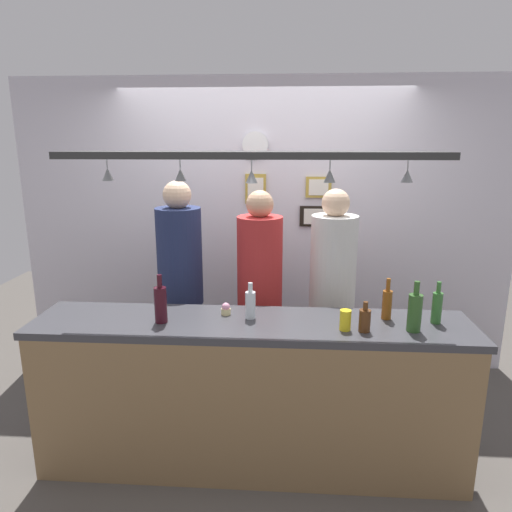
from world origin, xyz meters
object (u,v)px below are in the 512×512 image
object	(u,v)px
bottle_champagne_green	(415,312)
person_left_navy_shirt	(180,273)
picture_frame_crest	(256,189)
picture_frame_lower_pair	(317,216)
wall_clock	(255,145)
person_middle_red_shirt	(260,280)
bottle_beer_green_import	(437,307)
bottle_beer_amber_tall	(387,303)
drink_can	(345,320)
picture_frame_upper_small	(318,187)
cupcake	(226,309)
bottle_soda_clear	(250,304)
bottle_beer_brown_stubby	(365,320)
bottle_wine_dark_red	(161,304)
person_right_white_patterned_shirt	(333,281)

from	to	relation	value
bottle_champagne_green	person_left_navy_shirt	bearing A→B (deg)	153.39
picture_frame_crest	picture_frame_lower_pair	bearing A→B (deg)	0.00
wall_clock	bottle_champagne_green	bearing A→B (deg)	-55.45
person_middle_red_shirt	bottle_beer_green_import	size ratio (longest dim) A/B	6.59
bottle_beer_amber_tall	bottle_champagne_green	bearing A→B (deg)	-57.21
person_middle_red_shirt	bottle_beer_amber_tall	bearing A→B (deg)	-35.73
drink_can	picture_frame_upper_small	xyz separation A→B (m)	(-0.08, 1.50, 0.63)
person_left_navy_shirt	bottle_beer_amber_tall	world-z (taller)	person_left_navy_shirt
bottle_champagne_green	cupcake	bearing A→B (deg)	170.54
bottle_soda_clear	cupcake	xyz separation A→B (m)	(-0.16, 0.05, -0.06)
picture_frame_crest	drink_can	bearing A→B (deg)	-67.43
wall_clock	bottle_beer_amber_tall	bearing A→B (deg)	-55.21
bottle_beer_amber_tall	picture_frame_upper_small	size ratio (longest dim) A/B	1.18
bottle_beer_brown_stubby	drink_can	distance (m)	0.11
bottle_beer_amber_tall	bottle_soda_clear	bearing A→B (deg)	-176.74
bottle_wine_dark_red	bottle_beer_green_import	xyz separation A→B (m)	(1.66, 0.10, -0.01)
bottle_champagne_green	bottle_wine_dark_red	xyz separation A→B (m)	(-1.50, 0.04, -0.00)
person_left_navy_shirt	bottle_beer_green_import	size ratio (longest dim) A/B	6.85
person_right_white_patterned_shirt	picture_frame_crest	bearing A→B (deg)	131.13
bottle_beer_amber_tall	picture_frame_crest	distance (m)	1.69
person_middle_red_shirt	picture_frame_crest	distance (m)	0.95
person_middle_red_shirt	bottle_champagne_green	world-z (taller)	person_middle_red_shirt
bottle_soda_clear	drink_can	world-z (taller)	bottle_soda_clear
picture_frame_lower_pair	bottle_beer_green_import	bearing A→B (deg)	-64.52
picture_frame_crest	person_middle_red_shirt	bearing A→B (deg)	-83.68
person_right_white_patterned_shirt	bottle_wine_dark_red	world-z (taller)	person_right_white_patterned_shirt
person_middle_red_shirt	picture_frame_upper_small	xyz separation A→B (m)	(0.47, 0.72, 0.64)
bottle_beer_green_import	cupcake	size ratio (longest dim) A/B	3.33
bottle_beer_brown_stubby	bottle_beer_green_import	world-z (taller)	bottle_beer_green_import
bottle_beer_brown_stubby	cupcake	size ratio (longest dim) A/B	2.31
bottle_soda_clear	person_left_navy_shirt	bearing A→B (deg)	132.54
bottle_champagne_green	picture_frame_crest	bearing A→B (deg)	124.37
bottle_beer_amber_tall	bottle_wine_dark_red	bearing A→B (deg)	-173.87
picture_frame_lower_pair	cupcake	bearing A→B (deg)	-116.19
picture_frame_crest	picture_frame_lower_pair	xyz separation A→B (m)	(0.54, 0.00, -0.24)
bottle_soda_clear	cupcake	bearing A→B (deg)	162.32
bottle_beer_brown_stubby	bottle_champagne_green	world-z (taller)	bottle_champagne_green
person_left_navy_shirt	bottle_champagne_green	world-z (taller)	person_left_navy_shirt
bottle_champagne_green	picture_frame_crest	distance (m)	1.89
person_middle_red_shirt	drink_can	size ratio (longest dim) A/B	14.05
person_left_navy_shirt	drink_can	bearing A→B (deg)	-34.36
bottle_champagne_green	drink_can	world-z (taller)	bottle_champagne_green
wall_clock	picture_frame_crest	bearing A→B (deg)	69.42
bottle_champagne_green	bottle_beer_amber_tall	bearing A→B (deg)	122.79
drink_can	person_middle_red_shirt	bearing A→B (deg)	124.71
bottle_beer_brown_stubby	wall_clock	world-z (taller)	wall_clock
drink_can	bottle_beer_green_import	bearing A→B (deg)	14.61
cupcake	person_left_navy_shirt	bearing A→B (deg)	125.93
person_right_white_patterned_shirt	bottle_champagne_green	xyz separation A→B (m)	(0.39, -0.77, 0.06)
person_right_white_patterned_shirt	drink_can	bearing A→B (deg)	-90.01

